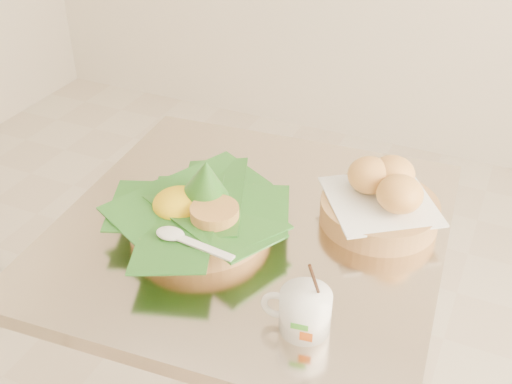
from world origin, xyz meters
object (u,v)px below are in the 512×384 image
at_px(cafe_table, 251,312).
at_px(bread_basket, 382,199).
at_px(coffee_mug, 304,310).
at_px(rice_basket, 199,209).

relative_size(cafe_table, bread_basket, 2.91).
bearing_deg(coffee_mug, bread_basket, 84.47).
relative_size(rice_basket, bread_basket, 1.25).
relative_size(cafe_table, coffee_mug, 5.57).
height_order(rice_basket, bread_basket, rice_basket).
xyz_separation_m(cafe_table, rice_basket, (-0.08, -0.05, 0.26)).
distance_m(cafe_table, coffee_mug, 0.37).
xyz_separation_m(cafe_table, bread_basket, (0.21, 0.12, 0.27)).
relative_size(cafe_table, rice_basket, 2.33).
bearing_deg(rice_basket, cafe_table, 29.59).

